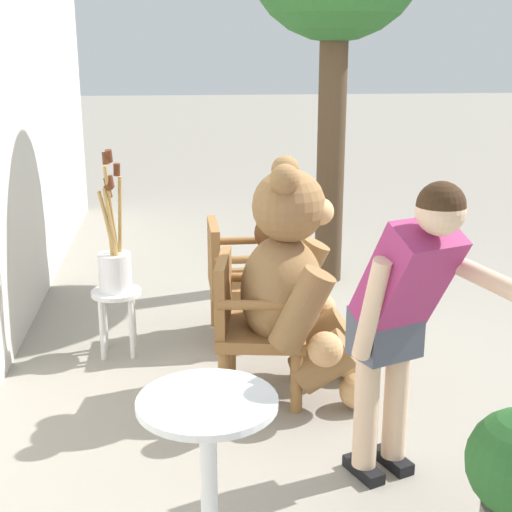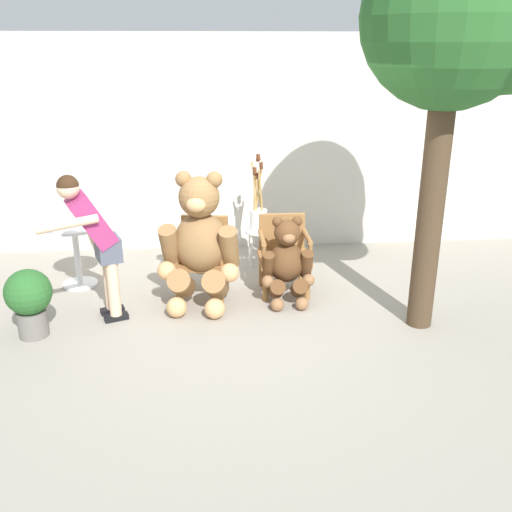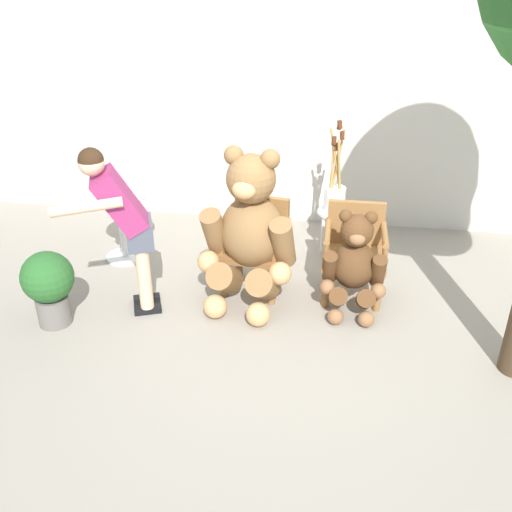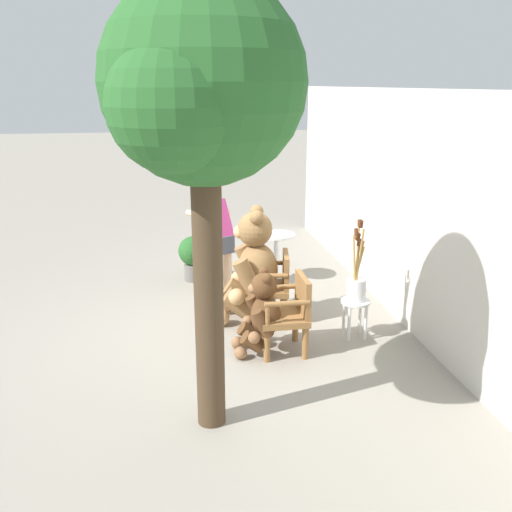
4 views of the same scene
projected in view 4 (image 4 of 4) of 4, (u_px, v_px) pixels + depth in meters
ground_plane at (215, 337)px, 6.68m from camera, size 60.00×60.00×0.00m
back_wall at (418, 214)px, 6.64m from camera, size 10.00×0.16×2.80m
wooden_chair_left at (272, 284)px, 7.08m from camera, size 0.64×0.60×0.86m
wooden_chair_right at (288, 312)px, 6.23m from camera, size 0.56×0.52×0.86m
teddy_bear_large at (251, 266)px, 6.99m from camera, size 0.88×0.87×1.44m
teddy_bear_small at (261, 313)px, 6.18m from camera, size 0.57×0.53×0.95m
person_visitor at (217, 231)px, 7.84m from camera, size 0.73×0.66×1.52m
white_stool at (355, 309)px, 6.59m from camera, size 0.34×0.34×0.46m
brush_bucket at (356, 283)px, 6.50m from camera, size 0.22×0.22×0.96m
round_side_table at (276, 252)px, 8.51m from camera, size 0.56×0.56×0.72m
patio_tree at (199, 93)px, 4.15m from camera, size 1.63×1.55×3.64m
potted_plant at (193, 255)px, 8.51m from camera, size 0.44×0.44×0.68m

